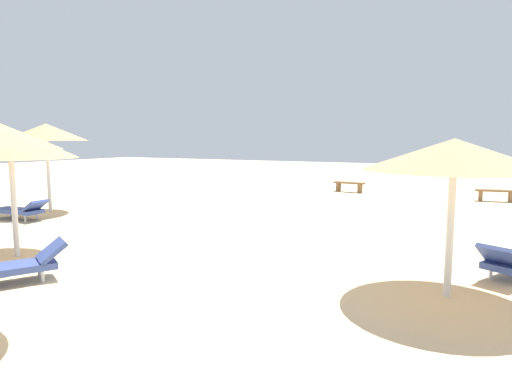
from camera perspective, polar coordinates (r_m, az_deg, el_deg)
name	(u,v)px	position (r m, az deg, el deg)	size (l,w,h in m)	color
ground_plane	(187,267)	(9.08, -8.90, -9.56)	(80.00, 80.00, 0.00)	beige
parasol_0	(454,155)	(7.64, 24.17, 4.37)	(2.85, 2.85, 2.56)	silver
parasol_2	(10,143)	(10.81, -29.14, 5.50)	(2.73, 2.73, 2.80)	silver
parasol_4	(46,132)	(17.03, -25.43, 6.95)	(2.73, 2.73, 3.08)	silver
lounger_1	(12,266)	(9.03, -28.97, -8.37)	(1.48, 1.97, 0.70)	#33478C
lounger_4	(20,210)	(15.91, -28.09, -2.06)	(1.95, 0.79, 0.68)	#33478C
bench_0	(496,193)	(20.63, 28.49, -0.13)	(1.54, 0.60, 0.49)	brown
bench_1	(349,185)	(21.86, 11.91, 0.91)	(1.54, 0.58, 0.49)	brown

